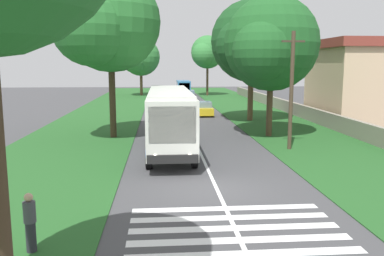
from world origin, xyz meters
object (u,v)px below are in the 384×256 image
object	(u,v)px
trailing_car_3	(189,95)
roadside_building	(366,80)
roadside_tree_right_1	(206,53)
pedestrian	(30,222)
roadside_tree_left_1	(140,58)
utility_pole	(291,89)
trailing_car_1	(167,103)
roadside_tree_right_0	(249,43)
trailing_car_0	(203,109)
coach_bus	(170,117)
trailing_car_2	(164,99)
roadside_tree_left_2	(106,24)
roadside_tree_right_2	(269,46)
trailing_minibus_0	(183,87)

from	to	relation	value
trailing_car_3	roadside_building	world-z (taller)	roadside_building
trailing_car_3	roadside_tree_right_1	bearing A→B (deg)	-24.65
pedestrian	roadside_tree_left_1	bearing A→B (deg)	-0.23
roadside_tree_right_1	roadside_building	xyz separation A→B (m)	(-31.68, -11.54, -3.32)
utility_pole	roadside_tree_right_1	bearing A→B (deg)	0.10
trailing_car_1	roadside_tree_right_0	size ratio (longest dim) A/B	0.39
trailing_car_0	utility_pole	xyz separation A→B (m)	(-17.52, -3.51, 3.08)
roadside_building	pedestrian	distance (m)	34.73
coach_bus	trailing_car_2	size ratio (longest dim) A/B	2.60
trailing_car_1	roadside_building	world-z (taller)	roadside_building
roadside_tree_left_2	utility_pole	distance (m)	13.28
trailing_car_2	roadside_building	distance (m)	25.90
trailing_car_2	trailing_car_3	world-z (taller)	same
roadside_tree_right_0	roadside_tree_left_1	bearing A→B (deg)	19.62
utility_pole	trailing_car_0	bearing A→B (deg)	11.33
trailing_car_2	trailing_car_3	xyz separation A→B (m)	(6.46, -3.79, 0.00)
roadside_building	roadside_tree_left_2	bearing A→B (deg)	109.00
trailing_car_2	roadside_building	xyz separation A→B (m)	(-17.43, -18.90, 3.14)
roadside_tree_right_2	utility_pole	distance (m)	5.45
roadside_tree_left_2	utility_pole	xyz separation A→B (m)	(-4.94, -11.59, -4.20)
roadside_tree_left_2	roadside_building	xyz separation A→B (m)	(7.94, -23.04, -4.14)
trailing_car_1	roadside_tree_left_2	xyz separation A→B (m)	(-19.48, 4.48, 7.28)
trailing_car_0	trailing_car_3	xyz separation A→B (m)	(19.25, 0.15, 0.00)
roadside_tree_right_1	roadside_building	bearing A→B (deg)	-160.00
coach_bus	roadside_tree_left_1	bearing A→B (deg)	4.95
roadside_tree_right_0	pedestrian	bearing A→B (deg)	155.55
roadside_tree_right_1	trailing_car_1	bearing A→B (deg)	160.77
trailing_minibus_0	roadside_building	distance (m)	35.32
coach_bus	trailing_car_0	distance (m)	18.06
roadside_tree_left_2	roadside_tree_right_2	size ratio (longest dim) A/B	1.16
trailing_car_0	roadside_tree_right_2	size ratio (longest dim) A/B	0.43
trailing_car_0	roadside_tree_right_0	world-z (taller)	roadside_tree_right_0
trailing_minibus_0	roadside_building	bearing A→B (deg)	-153.98
coach_bus	trailing_minibus_0	bearing A→B (deg)	-4.34
roadside_building	trailing_car_1	bearing A→B (deg)	58.13
roadside_tree_right_0	roadside_tree_right_2	bearing A→B (deg)	177.09
roadside_tree_left_1	roadside_tree_right_2	bearing A→B (deg)	-164.71
roadside_tree_right_1	roadside_tree_right_2	bearing A→B (deg)	179.84
trailing_car_3	roadside_tree_left_1	distance (m)	12.91
trailing_car_3	roadside_tree_right_0	world-z (taller)	roadside_tree_right_0
trailing_car_0	roadside_tree_right_1	size ratio (longest dim) A/B	0.43
roadside_tree_right_2	roadside_tree_left_1	bearing A→B (deg)	15.29
trailing_car_3	trailing_car_2	bearing A→B (deg)	149.61
trailing_car_3	roadside_tree_left_1	size ratio (longest dim) A/B	0.44
roadside_building	roadside_tree_right_1	bearing A→B (deg)	20.00
coach_bus	trailing_car_2	bearing A→B (deg)	0.10
roadside_tree_right_0	roadside_tree_right_1	world-z (taller)	roadside_tree_right_0
roadside_tree_right_2	pedestrian	bearing A→B (deg)	147.19
trailing_car_2	pedestrian	xyz separation A→B (m)	(-43.28, 4.12, 0.24)
roadside_tree_right_1	roadside_tree_right_0	bearing A→B (deg)	-179.43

